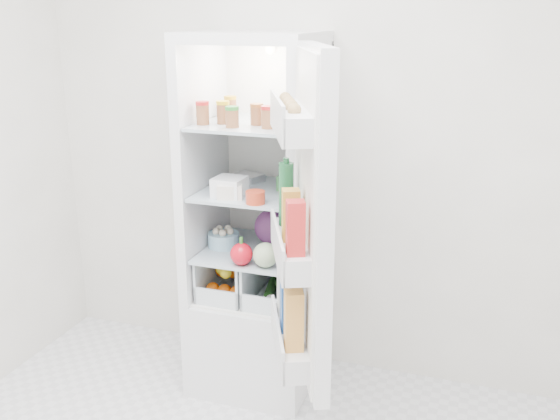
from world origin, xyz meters
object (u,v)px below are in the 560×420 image
at_px(red_cabbage, 272,227).
at_px(mushroom_bowl, 224,240).
at_px(refrigerator, 260,260).
at_px(fridge_door, 306,226).

bearing_deg(red_cabbage, mushroom_bowl, -151.45).
xyz_separation_m(red_cabbage, mushroom_bowl, (-0.22, -0.12, -0.05)).
height_order(refrigerator, red_cabbage, refrigerator).
relative_size(refrigerator, red_cabbage, 9.88).
xyz_separation_m(refrigerator, mushroom_bowl, (-0.17, -0.08, 0.12)).
height_order(refrigerator, fridge_door, refrigerator).
relative_size(red_cabbage, mushroom_bowl, 1.17).
distance_m(mushroom_bowl, fridge_door, 0.85).
bearing_deg(mushroom_bowl, refrigerator, 26.78).
height_order(refrigerator, mushroom_bowl, refrigerator).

